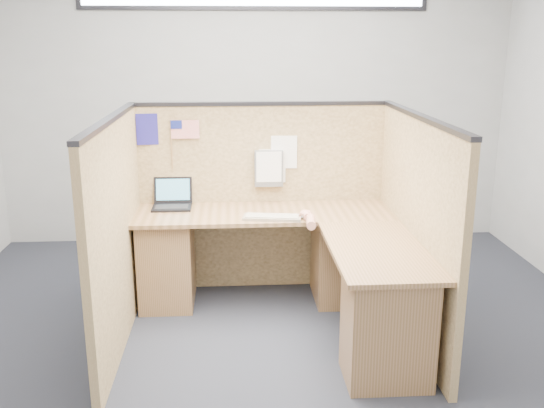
{
  "coord_description": "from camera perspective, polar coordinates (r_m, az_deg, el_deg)",
  "views": [
    {
      "loc": [
        -0.23,
        -3.75,
        2.01
      ],
      "look_at": [
        0.05,
        0.5,
        0.84
      ],
      "focal_mm": 40.0,
      "sensor_mm": 36.0,
      "label": 1
    }
  ],
  "objects": [
    {
      "name": "blue_poster",
      "position": [
        4.82,
        -11.59,
        6.91
      ],
      "size": [
        0.18,
        0.02,
        0.24
      ],
      "primitive_type": "cube",
      "rotation": [
        0.0,
        0.0,
        0.1
      ],
      "color": "navy",
      "rests_on": "cubicle_partitions"
    },
    {
      "name": "floor",
      "position": [
        4.26,
        -0.25,
        -12.76
      ],
      "size": [
        5.0,
        5.0,
        0.0
      ],
      "primitive_type": "plane",
      "color": "#20252D",
      "rests_on": "ground"
    },
    {
      "name": "wall_front",
      "position": [
        1.64,
        4.61,
        -6.61
      ],
      "size": [
        5.0,
        0.0,
        5.0
      ],
      "primitive_type": "plane",
      "rotation": [
        -1.57,
        0.0,
        0.0
      ],
      "color": "#9EA1A3",
      "rests_on": "floor"
    },
    {
      "name": "mouse",
      "position": [
        4.44,
        3.21,
        -1.13
      ],
      "size": [
        0.11,
        0.08,
        0.04
      ],
      "primitive_type": "ellipsoid",
      "rotation": [
        0.0,
        0.0,
        -0.19
      ],
      "color": "silver",
      "rests_on": "l_desk"
    },
    {
      "name": "laptop",
      "position": [
        4.81,
        -9.35,
        0.39
      ],
      "size": [
        0.3,
        0.29,
        0.22
      ],
      "rotation": [
        0.0,
        0.0,
        0.0
      ],
      "color": "black",
      "rests_on": "l_desk"
    },
    {
      "name": "paper_left",
      "position": [
        4.83,
        0.02,
        3.6
      ],
      "size": [
        0.21,
        0.01,
        0.27
      ],
      "primitive_type": "cube",
      "rotation": [
        0.0,
        0.0,
        -0.03
      ],
      "color": "white",
      "rests_on": "cubicle_partitions"
    },
    {
      "name": "american_flag",
      "position": [
        4.78,
        -8.5,
        6.78
      ],
      "size": [
        0.22,
        0.01,
        0.38
      ],
      "color": "olive",
      "rests_on": "cubicle_partitions"
    },
    {
      "name": "cubicle_partitions",
      "position": [
        4.37,
        -0.61,
        -1.16
      ],
      "size": [
        2.06,
        1.83,
        1.53
      ],
      "color": "brown",
      "rests_on": "floor"
    },
    {
      "name": "paper_right",
      "position": [
        4.82,
        1.14,
        4.9
      ],
      "size": [
        0.21,
        0.02,
        0.26
      ],
      "primitive_type": "cube",
      "rotation": [
        0.0,
        0.0,
        -0.06
      ],
      "color": "white",
      "rests_on": "cubicle_partitions"
    },
    {
      "name": "keyboard",
      "position": [
        4.43,
        0.01,
        -1.26
      ],
      "size": [
        0.44,
        0.21,
        0.03
      ],
      "rotation": [
        0.0,
        0.0,
        -0.15
      ],
      "color": "gray",
      "rests_on": "l_desk"
    },
    {
      "name": "wall_back",
      "position": [
        6.04,
        -1.61,
        9.57
      ],
      "size": [
        5.0,
        0.0,
        5.0
      ],
      "primitive_type": "plane",
      "rotation": [
        1.57,
        0.0,
        0.0
      ],
      "color": "#9EA1A3",
      "rests_on": "floor"
    },
    {
      "name": "hand_forearm",
      "position": [
        4.32,
        3.53,
        -1.42
      ],
      "size": [
        0.1,
        0.34,
        0.07
      ],
      "color": "tan",
      "rests_on": "l_desk"
    },
    {
      "name": "l_desk",
      "position": [
        4.37,
        1.93,
        -6.36
      ],
      "size": [
        1.95,
        1.75,
        0.73
      ],
      "color": "brown",
      "rests_on": "floor"
    },
    {
      "name": "file_holder",
      "position": [
        4.81,
        -0.31,
        3.38
      ],
      "size": [
        0.23,
        0.05,
        0.29
      ],
      "color": "slate",
      "rests_on": "cubicle_partitions"
    }
  ]
}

